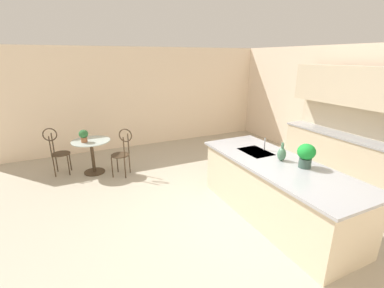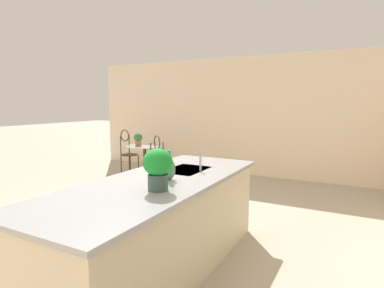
% 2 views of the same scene
% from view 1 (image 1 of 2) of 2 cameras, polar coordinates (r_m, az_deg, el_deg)
% --- Properties ---
extents(ground_plane, '(40.00, 40.00, 0.00)m').
position_cam_1_polar(ground_plane, '(4.44, 5.61, -15.51)').
color(ground_plane, '#B2A893').
extents(wall_back, '(9.00, 0.12, 2.70)m').
position_cam_1_polar(wall_back, '(6.53, 34.91, 5.15)').
color(wall_back, beige).
rests_on(wall_back, ground).
extents(wall_left_window, '(0.12, 7.80, 2.70)m').
position_cam_1_polar(wall_left_window, '(7.73, -10.70, 9.61)').
color(wall_left_window, beige).
rests_on(wall_left_window, ground).
extents(kitchen_island, '(2.80, 1.06, 0.92)m').
position_cam_1_polar(kitchen_island, '(4.46, 17.36, -9.23)').
color(kitchen_island, beige).
rests_on(kitchen_island, ground).
extents(back_counter_run, '(2.44, 0.64, 1.52)m').
position_cam_1_polar(back_counter_run, '(6.56, 28.62, -1.55)').
color(back_counter_run, beige).
rests_on(back_counter_run, ground).
extents(upper_cabinet_run, '(2.40, 0.36, 0.76)m').
position_cam_1_polar(upper_cabinet_run, '(6.26, 30.42, 10.64)').
color(upper_cabinet_run, beige).
rests_on(upper_cabinet_run, back_counter_run).
extents(bistro_table, '(0.80, 0.80, 0.74)m').
position_cam_1_polar(bistro_table, '(6.21, -20.41, -1.91)').
color(bistro_table, '#3D2D1E').
rests_on(bistro_table, ground).
extents(chair_near_window, '(0.43, 0.51, 1.04)m').
position_cam_1_polar(chair_near_window, '(6.40, -26.74, -0.96)').
color(chair_near_window, '#3D2D1E').
rests_on(chair_near_window, ground).
extents(chair_by_island, '(0.52, 0.52, 1.04)m').
position_cam_1_polar(chair_by_island, '(5.84, -14.58, -1.26)').
color(chair_by_island, '#3D2D1E').
rests_on(chair_by_island, ground).
extents(sink_faucet, '(0.02, 0.02, 0.22)m').
position_cam_1_polar(sink_faucet, '(4.74, 15.18, 0.01)').
color(sink_faucet, '#B2B5BA').
rests_on(sink_faucet, kitchen_island).
extents(potted_plant_on_table, '(0.19, 0.19, 0.27)m').
position_cam_1_polar(potted_plant_on_table, '(6.02, -22.04, 1.75)').
color(potted_plant_on_table, '#9E603D').
rests_on(potted_plant_on_table, bistro_table).
extents(potted_plant_counter_near, '(0.25, 0.25, 0.36)m').
position_cam_1_polar(potted_plant_counter_near, '(4.16, 23.08, -2.00)').
color(potted_plant_counter_near, '#385147').
rests_on(potted_plant_counter_near, kitchen_island).
extents(vase_on_counter, '(0.13, 0.13, 0.29)m').
position_cam_1_polar(vase_on_counter, '(4.33, 18.51, -2.00)').
color(vase_on_counter, '#4C7A5B').
rests_on(vase_on_counter, kitchen_island).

